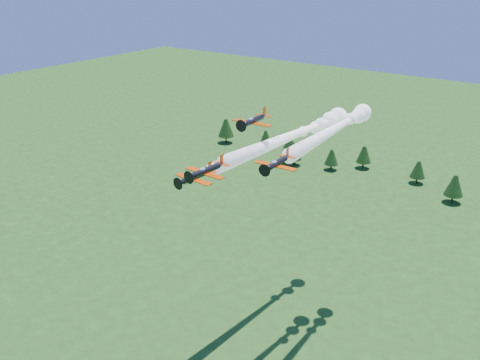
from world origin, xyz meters
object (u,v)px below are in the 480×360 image
Objects in this scene: plane_slot at (253,121)px; plane_left at (285,140)px; plane_lead at (300,132)px; plane_right at (339,127)px.

plane_left is at bearing 102.67° from plane_slot.
plane_right is at bearing 62.52° from plane_lead.
plane_lead reaches higher than plane_left.
plane_left is 1.16× the size of plane_right.
plane_slot is at bearing -104.89° from plane_lead.
plane_slot is (-7.93, -17.27, 3.89)m from plane_right.
plane_slot is (-3.56, -10.22, 4.04)m from plane_lead.
plane_slot reaches higher than plane_right.
plane_lead is 1.07× the size of plane_right.
plane_slot is at bearing -70.53° from plane_left.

